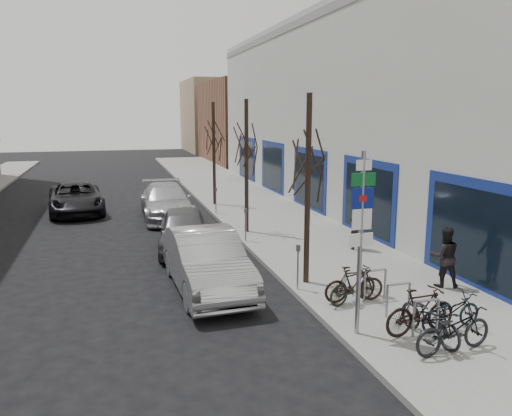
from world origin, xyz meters
TOP-DOWN VIEW (x-y plane):
  - ground at (0.00, 0.00)m, footprint 120.00×120.00m
  - sidewalk_east at (4.50, 10.00)m, footprint 5.00×70.00m
  - commercial_building at (17.00, 16.00)m, footprint 20.00×32.00m
  - brick_building_far at (13.00, 40.00)m, footprint 12.00×14.00m
  - tan_building_far at (13.50, 55.00)m, footprint 13.00×12.00m
  - highway_sign_pole at (2.40, -0.01)m, footprint 0.55×0.10m
  - bike_rack at (3.80, 0.60)m, footprint 0.66×2.26m
  - tree_near at (2.60, 3.50)m, footprint 1.80×1.80m
  - tree_mid at (2.60, 10.00)m, footprint 1.80×1.80m
  - tree_far at (2.60, 16.50)m, footprint 1.80×1.80m
  - meter_front at (2.15, 3.00)m, footprint 0.10×0.08m
  - meter_mid at (2.15, 8.50)m, footprint 0.10×0.08m
  - meter_back at (2.15, 14.00)m, footprint 0.10×0.08m
  - bike_near_left at (3.76, -0.70)m, footprint 0.74×1.87m
  - bike_near_right at (3.71, -0.42)m, footprint 1.84×0.66m
  - bike_mid_curb at (4.52, -0.40)m, footprint 1.67×0.66m
  - bike_mid_inner at (3.14, 1.63)m, footprint 1.64×0.89m
  - bike_far_curb at (3.86, -1.35)m, footprint 1.93×0.76m
  - bike_far_inner at (3.21, 1.71)m, footprint 1.65×0.58m
  - parked_car_front at (-0.20, 4.09)m, footprint 1.99×5.20m
  - parked_car_mid at (-0.20, 8.46)m, footprint 2.41×4.71m
  - parked_car_back at (-0.20, 14.28)m, footprint 2.36×5.60m
  - lane_car at (-4.41, 16.82)m, footprint 3.01×5.66m
  - pedestrian_near at (5.65, 6.28)m, footprint 0.68×0.52m
  - pedestrian_far at (6.17, 2.08)m, footprint 0.75×0.62m

SIDE VIEW (x-z plane):
  - ground at x=0.00m, z-range 0.00..0.00m
  - sidewalk_east at x=4.50m, z-range 0.00..0.15m
  - bike_mid_inner at x=3.14m, z-range 0.15..1.11m
  - bike_far_inner at x=3.21m, z-range 0.15..1.14m
  - bike_mid_curb at x=4.52m, z-range 0.15..1.14m
  - bike_rack at x=3.80m, z-range 0.24..1.07m
  - bike_near_right at x=3.71m, z-range 0.15..1.25m
  - bike_near_left at x=3.76m, z-range 0.15..1.26m
  - bike_far_curb at x=3.86m, z-range 0.15..1.30m
  - lane_car at x=-4.41m, z-range 0.00..1.51m
  - parked_car_mid at x=-0.20m, z-range 0.00..1.54m
  - parked_car_back at x=-0.20m, z-range 0.00..1.61m
  - parked_car_front at x=-0.20m, z-range 0.00..1.69m
  - meter_front at x=2.15m, z-range 0.28..1.55m
  - meter_mid at x=2.15m, z-range 0.28..1.55m
  - meter_back at x=2.15m, z-range 0.28..1.55m
  - pedestrian_near at x=5.65m, z-range 0.15..1.82m
  - pedestrian_far at x=6.17m, z-range 0.15..1.90m
  - highway_sign_pole at x=2.40m, z-range 0.36..4.56m
  - brick_building_far at x=13.00m, z-range 0.00..8.00m
  - tree_near at x=2.60m, z-range 1.35..6.85m
  - tree_mid at x=2.60m, z-range 1.35..6.85m
  - tree_far at x=2.60m, z-range 1.35..6.85m
  - tan_building_far at x=13.50m, z-range 0.00..9.00m
  - commercial_building at x=17.00m, z-range 0.00..10.00m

